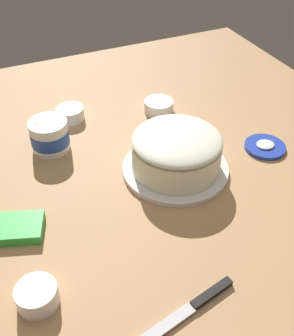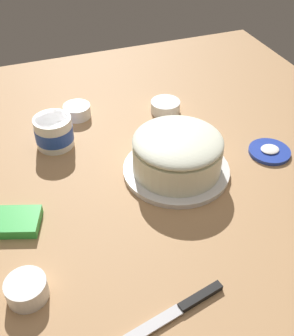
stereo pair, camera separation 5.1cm
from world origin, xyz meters
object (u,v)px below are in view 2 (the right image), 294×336
object	(u,v)px
sprinkle_bowl_pink	(165,106)
sprinkle_bowl_orange	(27,289)
frosted_cake	(177,154)
sprinkle_bowl_rainbow	(77,111)
frosting_tub	(54,131)
candy_box_lower	(7,222)
spreading_knife	(180,309)
frosting_tub_lid	(269,151)

from	to	relation	value
sprinkle_bowl_pink	sprinkle_bowl_orange	xyz separation A→B (m)	(0.49, 0.51, 0.00)
sprinkle_bowl_pink	sprinkle_bowl_orange	distance (m)	0.71
frosted_cake	sprinkle_bowl_orange	bearing A→B (deg)	30.44
sprinkle_bowl_rainbow	sprinkle_bowl_orange	bearing A→B (deg)	68.44
frosting_tub	sprinkle_bowl_rainbow	world-z (taller)	frosting_tub
frosted_cake	candy_box_lower	distance (m)	0.43
frosted_cake	frosting_tub	distance (m)	0.35
spreading_knife	sprinkle_bowl_orange	xyz separation A→B (m)	(0.26, -0.13, 0.02)
frosting_tub	sprinkle_bowl_orange	bearing A→B (deg)	73.09
sprinkle_bowl_pink	frosted_cake	bearing A→B (deg)	73.13
sprinkle_bowl_orange	sprinkle_bowl_rainbow	bearing A→B (deg)	-111.56
frosted_cake	spreading_knife	distance (m)	0.40
frosting_tub_lid	sprinkle_bowl_pink	bearing A→B (deg)	-57.63
spreading_knife	frosting_tub	bearing A→B (deg)	-78.85
frosting_tub_lid	candy_box_lower	size ratio (longest dim) A/B	0.77
frosting_tub	candy_box_lower	world-z (taller)	frosting_tub
frosting_tub_lid	sprinkle_bowl_orange	distance (m)	0.71
sprinkle_bowl_rainbow	frosting_tub	bearing A→B (deg)	53.33
frosted_cake	frosting_tub	size ratio (longest dim) A/B	2.61
frosted_cake	spreading_knife	xyz separation A→B (m)	(0.15, 0.37, -0.05)
frosting_tub_lid	sprinkle_bowl_rainbow	distance (m)	0.57
sprinkle_bowl_pink	candy_box_lower	bearing A→B (deg)	31.83
frosting_tub_lid	frosting_tub	bearing A→B (deg)	-24.10
frosting_tub_lid	sprinkle_bowl_rainbow	world-z (taller)	sprinkle_bowl_rainbow
frosted_cake	sprinkle_bowl_rainbow	distance (m)	0.39
frosting_tub_lid	spreading_knife	distance (m)	0.55
frosting_tub_lid	sprinkle_bowl_pink	xyz separation A→B (m)	(0.19, -0.29, 0.01)
spreading_knife	sprinkle_bowl_orange	bearing A→B (deg)	-26.64
frosting_tub	spreading_knife	distance (m)	0.60
frosting_tub	sprinkle_bowl_rainbow	size ratio (longest dim) A/B	1.29
frosting_tub	sprinkle_bowl_rainbow	bearing A→B (deg)	-126.67
candy_box_lower	frosting_tub_lid	bearing A→B (deg)	-159.07
frosting_tub_lid	candy_box_lower	world-z (taller)	candy_box_lower
frosting_tub	sprinkle_bowl_orange	size ratio (longest dim) A/B	1.32
frosting_tub	candy_box_lower	size ratio (longest dim) A/B	0.72
frosted_cake	sprinkle_bowl_orange	size ratio (longest dim) A/B	3.43
spreading_knife	sprinkle_bowl_rainbow	world-z (taller)	sprinkle_bowl_rainbow
frosted_cake	sprinkle_bowl_rainbow	xyz separation A→B (m)	(0.18, -0.34, -0.03)
frosted_cake	frosting_tub_lid	bearing A→B (deg)	176.08
frosted_cake	sprinkle_bowl_pink	size ratio (longest dim) A/B	3.02
spreading_knife	candy_box_lower	world-z (taller)	candy_box_lower
sprinkle_bowl_pink	candy_box_lower	world-z (taller)	sprinkle_bowl_pink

